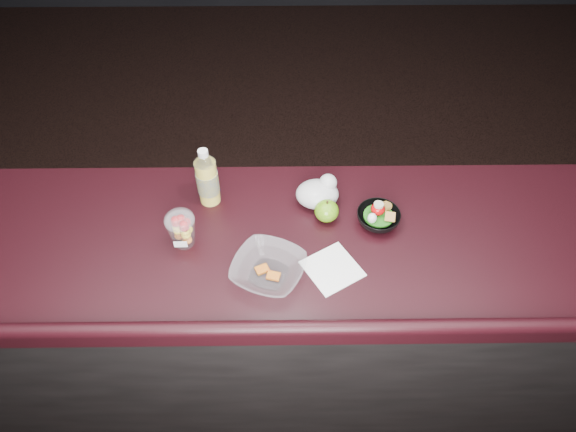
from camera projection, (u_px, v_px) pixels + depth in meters
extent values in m
plane|color=black|center=(284.00, 431.00, 2.32)|extent=(8.00, 8.00, 0.00)
cube|color=black|center=(283.00, 317.00, 2.14)|extent=(4.00, 0.65, 0.98)
cube|color=black|center=(282.00, 241.00, 1.76)|extent=(4.06, 0.71, 0.04)
cylinder|color=yellow|center=(208.00, 182.00, 1.80)|extent=(0.07, 0.07, 0.18)
cylinder|color=white|center=(208.00, 182.00, 1.80)|extent=(0.08, 0.08, 0.18)
cone|color=white|center=(204.00, 159.00, 1.72)|extent=(0.07, 0.07, 0.03)
cylinder|color=white|center=(203.00, 153.00, 1.70)|extent=(0.03, 0.03, 0.02)
cylinder|color=#072D99|center=(208.00, 182.00, 1.80)|extent=(0.08, 0.08, 0.09)
ellipsoid|color=white|center=(179.00, 220.00, 1.65)|extent=(0.10, 0.10, 0.06)
ellipsoid|color=#34770D|center=(327.00, 211.00, 1.78)|extent=(0.09, 0.09, 0.08)
cylinder|color=black|center=(327.00, 202.00, 1.75)|extent=(0.01, 0.01, 0.01)
ellipsoid|color=silver|center=(317.00, 194.00, 1.82)|extent=(0.15, 0.13, 0.09)
sphere|color=silver|center=(328.00, 183.00, 1.81)|extent=(0.06, 0.06, 0.06)
imported|color=black|center=(378.00, 218.00, 1.78)|extent=(0.18, 0.18, 0.05)
cylinder|color=#0F470C|center=(379.00, 216.00, 1.77)|extent=(0.10, 0.10, 0.01)
ellipsoid|color=#B8070A|center=(378.00, 209.00, 1.76)|extent=(0.05, 0.05, 0.04)
cylinder|color=beige|center=(379.00, 205.00, 1.74)|extent=(0.03, 0.03, 0.01)
ellipsoid|color=white|center=(372.00, 218.00, 1.74)|extent=(0.03, 0.03, 0.04)
imported|color=silver|center=(268.00, 269.00, 1.63)|extent=(0.30, 0.30, 0.06)
cube|color=#990F0C|center=(262.00, 269.00, 1.65)|extent=(0.05, 0.05, 0.01)
cube|color=#990F0C|center=(273.00, 276.00, 1.63)|extent=(0.05, 0.04, 0.01)
cube|color=white|center=(332.00, 269.00, 1.66)|extent=(0.22, 0.22, 0.00)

